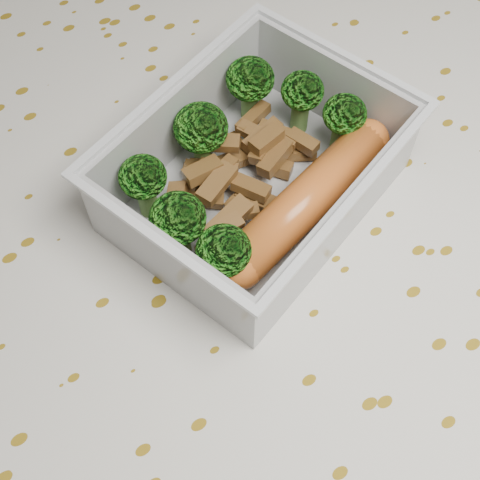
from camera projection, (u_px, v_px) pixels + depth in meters
dining_table at (235, 312)px, 0.50m from camera, size 1.40×0.90×0.75m
tablecloth at (234, 282)px, 0.46m from camera, size 1.46×0.96×0.19m
lunch_container at (256, 178)px, 0.43m from camera, size 0.22×0.19×0.06m
broccoli_florets at (230, 153)px, 0.42m from camera, size 0.16×0.13×0.05m
meat_pile at (239, 172)px, 0.43m from camera, size 0.12×0.08×0.03m
sausage at (307, 200)px, 0.41m from camera, size 0.15×0.06×0.03m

